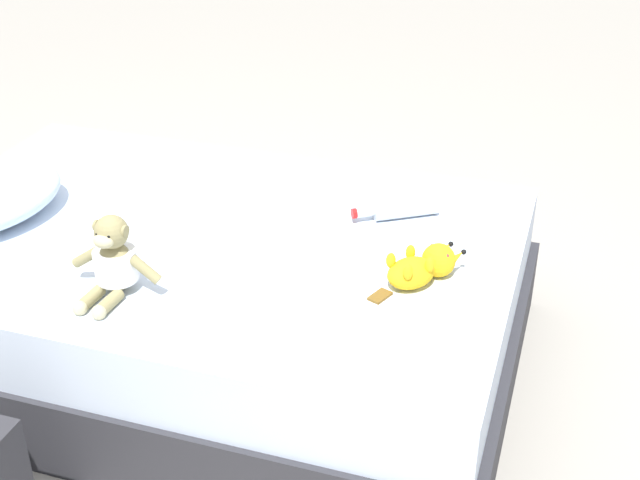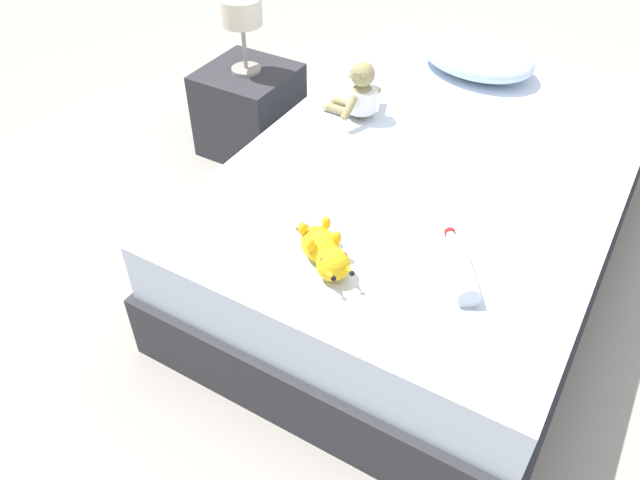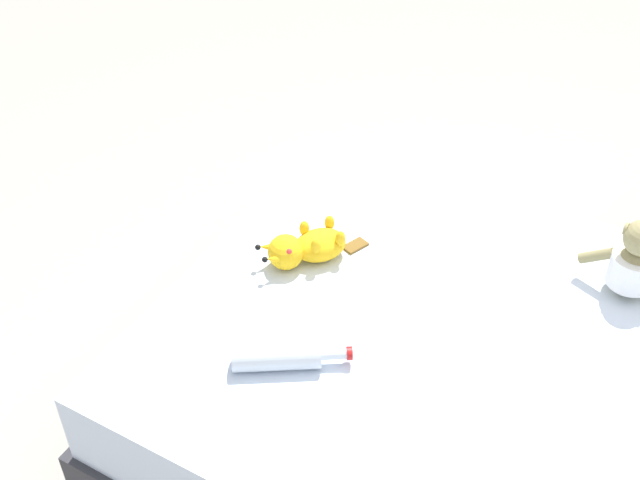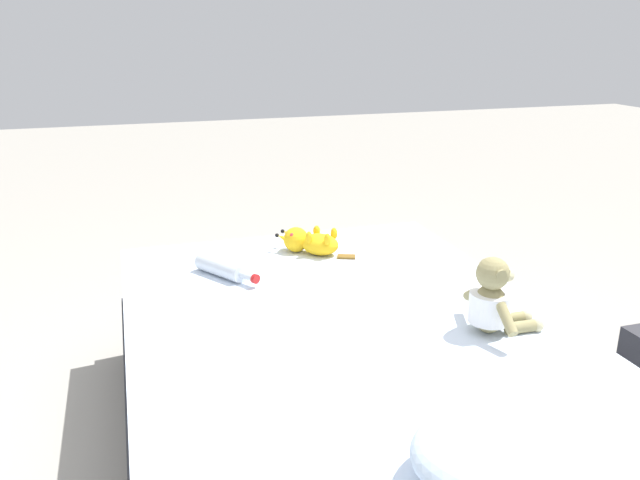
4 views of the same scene
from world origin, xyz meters
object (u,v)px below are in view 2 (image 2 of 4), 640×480
plush_yellow_creature (325,252)px  bedside_lamp (242,16)px  bed (432,207)px  glass_bottle (461,270)px  pillow (477,56)px  plush_monkey (359,95)px  nightstand (250,110)px

plush_yellow_creature → bedside_lamp: size_ratio=0.85×
bed → glass_bottle: (0.30, -0.58, 0.28)m
pillow → plush_yellow_creature: bearing=-87.8°
pillow → plush_monkey: size_ratio=2.04×
nightstand → pillow: bearing=23.2°
bed → nightstand: 1.13m
plush_yellow_creature → bedside_lamp: (-1.02, 1.01, 0.15)m
pillow → plush_yellow_creature: 1.43m
bedside_lamp → plush_yellow_creature: bearing=-44.7°
glass_bottle → nightstand: size_ratio=0.64×
pillow → glass_bottle: pillow is taller
glass_bottle → bed: bearing=117.5°
bedside_lamp → pillow: bearing=23.2°
glass_bottle → nightstand: glass_bottle is taller
glass_bottle → plush_monkey: bearing=135.9°
bed → plush_yellow_creature: (-0.07, -0.72, 0.29)m
pillow → plush_yellow_creature: size_ratio=2.00×
glass_bottle → nightstand: (-1.39, 0.86, -0.31)m
plush_monkey → plush_yellow_creature: size_ratio=0.98×
bedside_lamp → glass_bottle: bearing=-31.9°
pillow → bedside_lamp: 1.06m
plush_monkey → nightstand: plush_monkey is taller
plush_monkey → plush_yellow_creature: (0.32, -0.81, -0.05)m
plush_monkey → glass_bottle: plush_monkey is taller
plush_monkey → nightstand: 0.82m
bedside_lamp → bed: bearing=-14.7°
bedside_lamp → nightstand: bearing=0.0°
pillow → plush_monkey: bearing=-113.5°
nightstand → bedside_lamp: size_ratio=1.24×
glass_bottle → bedside_lamp: 1.65m
pillow → glass_bottle: bearing=-71.6°
plush_yellow_creature → pillow: bearing=92.2°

